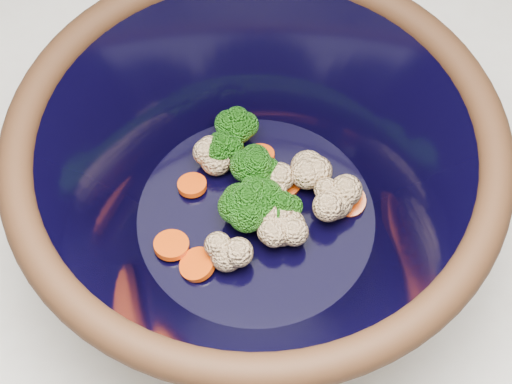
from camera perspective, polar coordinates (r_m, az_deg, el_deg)
The scene contains 4 objects.
ground at distance 1.57m, azimuth 0.63°, elevation -15.08°, with size 3.00×3.00×0.00m, color #9E7A54.
counter at distance 1.15m, azimuth 0.84°, elevation -8.95°, with size 1.20×1.20×0.90m, color white.
mixing_bowl at distance 0.61m, azimuth 0.00°, elevation 0.82°, with size 0.49×0.49×0.17m.
vegetable_pile at distance 0.64m, azimuth 0.31°, elevation 0.14°, with size 0.19×0.18×0.05m.
Camera 1 is at (-0.01, -0.43, 1.51)m, focal length 50.00 mm.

